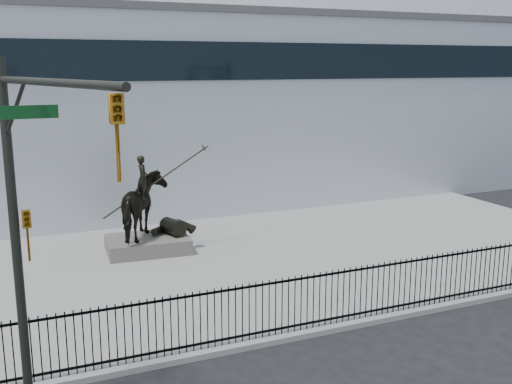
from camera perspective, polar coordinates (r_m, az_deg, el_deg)
name	(u,v)px	position (r m, az deg, el deg)	size (l,w,h in m)	color
ground	(338,354)	(15.14, 7.86, -14.99)	(120.00, 120.00, 0.00)	black
plaza	(233,264)	(20.91, -2.20, -6.87)	(30.00, 12.00, 0.15)	gray
building	(142,110)	(32.33, -10.77, 7.67)	(44.00, 14.00, 9.00)	silver
picket_fence	(314,300)	(15.74, 5.56, -10.23)	(22.10, 0.10, 1.50)	black
statue_plinth	(148,244)	(22.28, -10.27, -4.93)	(2.91, 2.00, 0.55)	#52504B
equestrian_statue	(148,207)	(21.92, -10.26, -1.37)	(3.73, 2.44, 3.16)	black
traffic_signal_left	(31,230)	(11.19, -20.65, -3.38)	(1.52, 4.84, 7.00)	black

